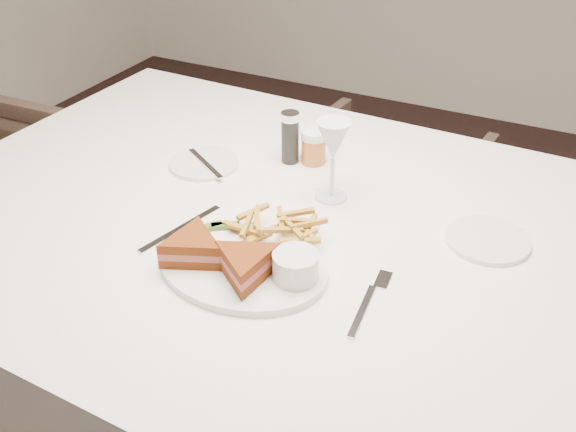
% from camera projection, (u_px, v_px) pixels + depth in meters
% --- Properties ---
extents(table, '(1.69, 1.16, 0.75)m').
position_uv_depth(table, '(298.00, 359.00, 1.48)').
color(table, white).
rests_on(table, ground).
extents(chair_far, '(0.64, 0.61, 0.61)m').
position_uv_depth(chair_far, '(377.00, 206.00, 2.16)').
color(chair_far, '#46342B').
rests_on(chair_far, ground).
extents(table_setting, '(0.81, 0.63, 0.18)m').
position_uv_depth(table_setting, '(273.00, 222.00, 1.21)').
color(table_setting, white).
rests_on(table_setting, table).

